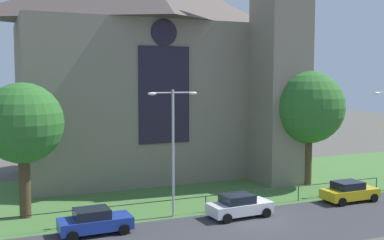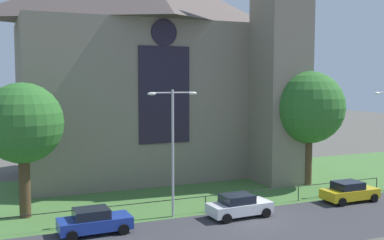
{
  "view_description": "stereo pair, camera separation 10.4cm",
  "coord_description": "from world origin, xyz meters",
  "views": [
    {
      "loc": [
        -15.28,
        -25.74,
        9.01
      ],
      "look_at": [
        -0.89,
        8.0,
        5.8
      ],
      "focal_mm": 43.83,
      "sensor_mm": 36.0,
      "label": 1
    },
    {
      "loc": [
        -15.18,
        -25.78,
        9.01
      ],
      "look_at": [
        -0.89,
        8.0,
        5.8
      ],
      "focal_mm": 43.83,
      "sensor_mm": 36.0,
      "label": 2
    }
  ],
  "objects": [
    {
      "name": "ground",
      "position": [
        0.0,
        10.0,
        0.0
      ],
      "size": [
        160.0,
        160.0,
        0.0
      ],
      "primitive_type": "plane",
      "color": "#56544C"
    },
    {
      "name": "church_building",
      "position": [
        -1.45,
        16.15,
        10.27
      ],
      "size": [
        23.2,
        16.2,
        26.0
      ],
      "color": "gray",
      "rests_on": "ground"
    },
    {
      "name": "tree_left_near",
      "position": [
        -13.54,
        6.1,
        6.13
      ],
      "size": [
        5.23,
        5.23,
        8.81
      ],
      "color": "#4C3823",
      "rests_on": "ground"
    },
    {
      "name": "iron_railing",
      "position": [
        -2.22,
        2.5,
        0.97
      ],
      "size": [
        30.31,
        0.07,
        1.13
      ],
      "color": "black",
      "rests_on": "ground"
    },
    {
      "name": "parked_car_blue",
      "position": [
        -10.06,
        1.01,
        0.74
      ],
      "size": [
        4.23,
        2.09,
        1.51
      ],
      "rotation": [
        0.0,
        0.0,
        0.02
      ],
      "color": "#1E3899",
      "rests_on": "ground"
    },
    {
      "name": "parked_car_yellow",
      "position": [
        8.7,
        0.9,
        0.74
      ],
      "size": [
        4.21,
        2.03,
        1.51
      ],
      "rotation": [
        0.0,
        0.0,
        -0.0
      ],
      "color": "gold",
      "rests_on": "ground"
    },
    {
      "name": "tree_right_near",
      "position": [
        9.43,
        6.95,
        6.58
      ],
      "size": [
        6.16,
        6.16,
        9.71
      ],
      "color": "#4C3823",
      "rests_on": "ground"
    },
    {
      "name": "parked_car_white",
      "position": [
        -0.66,
        0.66,
        0.74
      ],
      "size": [
        4.27,
        2.17,
        1.51
      ],
      "rotation": [
        0.0,
        0.0,
        0.04
      ],
      "color": "silver",
      "rests_on": "ground"
    },
    {
      "name": "road_asphalt",
      "position": [
        0.0,
        -2.0,
        0.0
      ],
      "size": [
        120.0,
        8.0,
        0.01
      ],
      "primitive_type": "cube",
      "color": "#38383D",
      "rests_on": "ground"
    },
    {
      "name": "streetlamp_near",
      "position": [
        -4.61,
        2.4,
        5.3
      ],
      "size": [
        3.37,
        0.26,
        8.34
      ],
      "color": "#B2B2B7",
      "rests_on": "ground"
    },
    {
      "name": "grass_verge",
      "position": [
        0.0,
        8.0,
        0.0
      ],
      "size": [
        120.0,
        20.0,
        0.01
      ],
      "primitive_type": "cube",
      "color": "#477538",
      "rests_on": "ground"
    }
  ]
}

